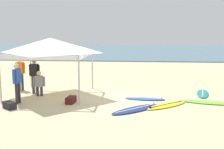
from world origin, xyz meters
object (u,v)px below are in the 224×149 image
object	(u,v)px
surfboard_lime	(210,102)
surfboard_teal	(203,93)
surfboard_blue	(145,99)
person_black	(35,74)
surfboard_navy	(136,109)
person_blue	(17,80)
person_grey	(39,82)
person_orange	(20,71)
surfboard_yellow	(166,105)
gear_bag_by_pole	(10,105)
gear_bag_near_tent	(71,100)
canopy_tent	(51,45)

from	to	relation	value
surfboard_lime	surfboard_teal	bearing A→B (deg)	86.71
surfboard_blue	person_black	distance (m)	5.53
surfboard_teal	surfboard_blue	size ratio (longest dim) A/B	1.15
surfboard_teal	surfboard_navy	xyz separation A→B (m)	(-3.23, -3.04, -0.00)
person_blue	person_grey	distance (m)	1.52
surfboard_navy	person_orange	xyz separation A→B (m)	(-6.06, 3.21, 0.95)
surfboard_navy	person_black	bearing A→B (deg)	153.88
surfboard_teal	surfboard_yellow	size ratio (longest dim) A/B	1.03
surfboard_navy	gear_bag_by_pole	world-z (taller)	gear_bag_by_pole
gear_bag_near_tent	person_orange	bearing A→B (deg)	143.28
surfboard_blue	surfboard_lime	size ratio (longest dim) A/B	0.73
person_blue	person_black	bearing A→B (deg)	89.01
gear_bag_by_pole	surfboard_blue	bearing A→B (deg)	20.17
canopy_tent	person_grey	world-z (taller)	canopy_tent
surfboard_teal	person_orange	distance (m)	9.34
surfboard_lime	gear_bag_by_pole	bearing A→B (deg)	-168.80
person_blue	gear_bag_by_pole	world-z (taller)	person_blue
surfboard_teal	gear_bag_by_pole	xyz separation A→B (m)	(-8.25, -3.32, 0.10)
surfboard_navy	gear_bag_near_tent	distance (m)	2.90
canopy_tent	gear_bag_near_tent	size ratio (longest dim) A/B	5.86
person_orange	gear_bag_by_pole	xyz separation A→B (m)	(1.04, -3.50, -0.85)
gear_bag_near_tent	person_grey	bearing A→B (deg)	146.71
surfboard_yellow	gear_bag_near_tent	distance (m)	4.02
surfboard_blue	person_blue	xyz separation A→B (m)	(-5.43, -1.15, 0.95)
person_orange	person_grey	world-z (taller)	person_orange
surfboard_teal	surfboard_navy	distance (m)	4.44
surfboard_teal	person_black	bearing A→B (deg)	-175.92
surfboard_blue	gear_bag_by_pole	world-z (taller)	gear_bag_by_pole
person_orange	canopy_tent	bearing A→B (deg)	-26.98
surfboard_navy	person_orange	bearing A→B (deg)	152.07
surfboard_navy	person_grey	world-z (taller)	person_grey
surfboard_lime	gear_bag_near_tent	bearing A→B (deg)	-174.69
surfboard_navy	surfboard_lime	world-z (taller)	same
surfboard_navy	surfboard_blue	size ratio (longest dim) A/B	1.19
surfboard_navy	person_blue	bearing A→B (deg)	173.78
canopy_tent	surfboard_blue	bearing A→B (deg)	-6.31
surfboard_blue	person_black	xyz separation A→B (m)	(-5.39, 0.75, 0.95)
surfboard_teal	gear_bag_near_tent	bearing A→B (deg)	-159.44
person_blue	gear_bag_near_tent	bearing A→B (deg)	5.82
person_black	person_orange	bearing A→B (deg)	144.30
canopy_tent	surfboard_yellow	xyz separation A→B (m)	(5.29, -1.52, -2.35)
surfboard_teal	gear_bag_near_tent	size ratio (longest dim) A/B	3.52
surfboard_teal	canopy_tent	bearing A→B (deg)	-173.41
surfboard_navy	person_orange	distance (m)	6.92
surfboard_lime	gear_bag_near_tent	distance (m)	5.96
gear_bag_near_tent	gear_bag_by_pole	size ratio (longest dim) A/B	1.00
surfboard_lime	person_orange	distance (m)	9.43
person_black	person_grey	size ratio (longest dim) A/B	1.43
person_black	person_grey	xyz separation A→B (m)	(0.40, -0.49, -0.33)
canopy_tent	gear_bag_near_tent	bearing A→B (deg)	-48.21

